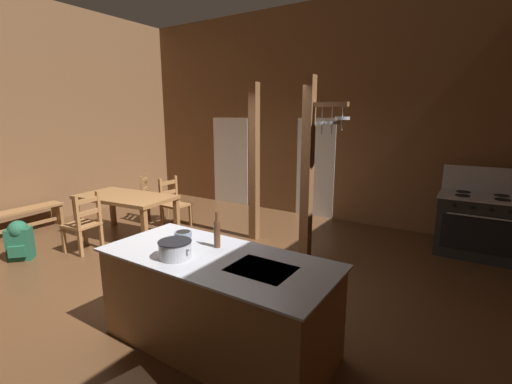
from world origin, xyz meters
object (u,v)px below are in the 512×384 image
(stockpot_on_counter, at_px, (175,249))
(mixing_bowl_on_counter, at_px, (183,234))
(ladderback_chair_near_window, at_px, (84,224))
(backpack, at_px, (19,239))
(kitchen_island, at_px, (217,302))
(ladderback_chair_at_table_end, at_px, (152,199))
(bottle_tall_on_counter, at_px, (217,233))
(dining_table, at_px, (126,200))
(bench_along_left_wall, at_px, (24,216))
(stove_range, at_px, (478,224))
(ladderback_chair_by_post, at_px, (174,203))

(stockpot_on_counter, height_order, mixing_bowl_on_counter, stockpot_on_counter)
(ladderback_chair_near_window, distance_m, backpack, 0.89)
(kitchen_island, height_order, ladderback_chair_at_table_end, ladderback_chair_at_table_end)
(backpack, distance_m, bottle_tall_on_counter, 3.68)
(ladderback_chair_near_window, distance_m, mixing_bowl_on_counter, 2.71)
(dining_table, xyz_separation_m, ladderback_chair_near_window, (0.05, -0.83, -0.20))
(backpack, bearing_deg, dining_table, 72.94)
(dining_table, xyz_separation_m, stockpot_on_counter, (2.99, -1.76, 0.31))
(ladderback_chair_at_table_end, distance_m, mixing_bowl_on_counter, 3.77)
(backpack, height_order, mixing_bowl_on_counter, mixing_bowl_on_counter)
(backpack, bearing_deg, ladderback_chair_at_table_end, 86.96)
(kitchen_island, height_order, stockpot_on_counter, stockpot_on_counter)
(dining_table, bearing_deg, mixing_bowl_on_counter, -26.50)
(ladderback_chair_at_table_end, relative_size, bottle_tall_on_counter, 2.77)
(backpack, xyz_separation_m, mixing_bowl_on_counter, (3.15, 0.20, 0.60))
(ladderback_chair_at_table_end, height_order, bottle_tall_on_counter, bottle_tall_on_counter)
(bench_along_left_wall, height_order, mixing_bowl_on_counter, mixing_bowl_on_counter)
(kitchen_island, bearing_deg, bench_along_left_wall, 172.42)
(ladderback_chair_near_window, xyz_separation_m, stockpot_on_counter, (2.95, -0.93, 0.51))
(stove_range, relative_size, ladderback_chair_by_post, 1.39)
(dining_table, height_order, bench_along_left_wall, dining_table)
(dining_table, distance_m, bottle_tall_on_counter, 3.44)
(bench_along_left_wall, xyz_separation_m, mixing_bowl_on_counter, (4.44, -0.46, 0.61))
(backpack, relative_size, bottle_tall_on_counter, 1.74)
(kitchen_island, distance_m, stockpot_on_counter, 0.63)
(bench_along_left_wall, height_order, stockpot_on_counter, stockpot_on_counter)
(bench_along_left_wall, bearing_deg, bottle_tall_on_counter, -5.69)
(kitchen_island, xyz_separation_m, backpack, (-3.74, 0.01, -0.13))
(ladderback_chair_at_table_end, relative_size, bench_along_left_wall, 0.71)
(stove_range, xyz_separation_m, bottle_tall_on_counter, (-2.09, -3.69, 0.54))
(ladderback_chair_at_table_end, bearing_deg, ladderback_chair_near_window, -77.17)
(dining_table, xyz_separation_m, ladderback_chair_by_post, (0.27, 0.88, -0.20))
(ladderback_chair_near_window, xyz_separation_m, mixing_bowl_on_counter, (2.63, -0.50, 0.46))
(dining_table, distance_m, backpack, 1.64)
(ladderback_chair_by_post, height_order, mixing_bowl_on_counter, ladderback_chair_by_post)
(bench_along_left_wall, relative_size, stockpot_on_counter, 3.70)
(kitchen_island, bearing_deg, mixing_bowl_on_counter, 160.64)
(backpack, bearing_deg, ladderback_chair_by_post, 72.95)
(ladderback_chair_near_window, xyz_separation_m, ladderback_chair_by_post, (0.22, 1.71, 0.00))
(ladderback_chair_near_window, relative_size, bottle_tall_on_counter, 2.77)
(kitchen_island, bearing_deg, bottle_tall_on_counter, 125.86)
(bench_along_left_wall, bearing_deg, stockpot_on_counter, -10.56)
(bench_along_left_wall, height_order, backpack, backpack)
(mixing_bowl_on_counter, xyz_separation_m, bottle_tall_on_counter, (0.47, -0.03, 0.11))
(stove_range, height_order, bench_along_left_wall, stove_range)
(backpack, bearing_deg, bench_along_left_wall, 152.82)
(ladderback_chair_near_window, xyz_separation_m, ladderback_chair_at_table_end, (-0.39, 1.71, 0.00))
(dining_table, bearing_deg, ladderback_chair_near_window, -86.78)
(ladderback_chair_by_post, height_order, ladderback_chair_at_table_end, same)
(ladderback_chair_by_post, height_order, bench_along_left_wall, ladderback_chair_by_post)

